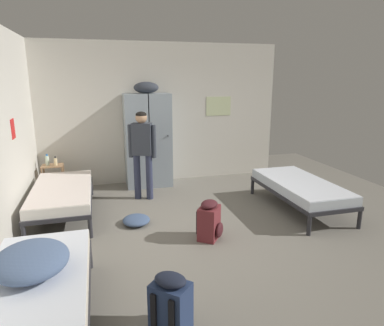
% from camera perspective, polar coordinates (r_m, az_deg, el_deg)
% --- Properties ---
extents(ground_plane, '(8.44, 8.44, 0.00)m').
position_cam_1_polar(ground_plane, '(5.08, 0.81, -11.17)').
color(ground_plane, slate).
extents(room_backdrop, '(5.01, 5.34, 2.84)m').
position_cam_1_polar(room_backdrop, '(5.75, -15.17, 6.16)').
color(room_backdrop, beige).
rests_on(room_backdrop, ground_plane).
extents(locker_bank, '(0.90, 0.55, 2.07)m').
position_cam_1_polar(locker_bank, '(6.93, -7.32, 4.05)').
color(locker_bank, '#8C99A3').
rests_on(locker_bank, ground_plane).
extents(shelf_unit, '(0.38, 0.30, 0.57)m').
position_cam_1_polar(shelf_unit, '(6.96, -21.93, -2.11)').
color(shelf_unit, '#99704C').
rests_on(shelf_unit, ground_plane).
extents(bed_right, '(0.90, 1.90, 0.49)m').
position_cam_1_polar(bed_right, '(6.01, 17.43, -3.85)').
color(bed_right, '#28282D').
rests_on(bed_right, ground_plane).
extents(bed_left_rear, '(0.90, 1.90, 0.49)m').
position_cam_1_polar(bed_left_rear, '(5.83, -20.68, -4.69)').
color(bed_left_rear, '#28282D').
rests_on(bed_left_rear, ground_plane).
extents(bed_left_front, '(0.90, 1.90, 0.49)m').
position_cam_1_polar(bed_left_front, '(3.44, -24.43, -18.60)').
color(bed_left_front, '#28282D').
rests_on(bed_left_front, ground_plane).
extents(bedding_heap, '(0.64, 0.70, 0.26)m').
position_cam_1_polar(bedding_heap, '(3.41, -25.06, -14.36)').
color(bedding_heap, slate).
rests_on(bedding_heap, bed_left_front).
extents(person_traveler, '(0.47, 0.31, 1.58)m').
position_cam_1_polar(person_traveler, '(6.15, -8.22, 2.59)').
color(person_traveler, '#2D334C').
rests_on(person_traveler, ground_plane).
extents(water_bottle, '(0.07, 0.07, 0.21)m').
position_cam_1_polar(water_bottle, '(6.91, -22.81, 0.43)').
color(water_bottle, silver).
rests_on(water_bottle, shelf_unit).
extents(lotion_bottle, '(0.06, 0.06, 0.17)m').
position_cam_1_polar(lotion_bottle, '(6.84, -21.61, 0.25)').
color(lotion_bottle, beige).
rests_on(lotion_bottle, shelf_unit).
extents(backpack_navy, '(0.42, 0.42, 0.55)m').
position_cam_1_polar(backpack_navy, '(3.22, -3.43, -22.23)').
color(backpack_navy, navy).
rests_on(backpack_navy, ground_plane).
extents(backpack_maroon, '(0.42, 0.41, 0.55)m').
position_cam_1_polar(backpack_maroon, '(4.76, 2.95, -9.53)').
color(backpack_maroon, maroon).
rests_on(backpack_maroon, ground_plane).
extents(clothes_pile_denim, '(0.41, 0.44, 0.12)m').
position_cam_1_polar(clothes_pile_denim, '(5.34, -9.19, -9.30)').
color(clothes_pile_denim, '#42567A').
rests_on(clothes_pile_denim, ground_plane).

